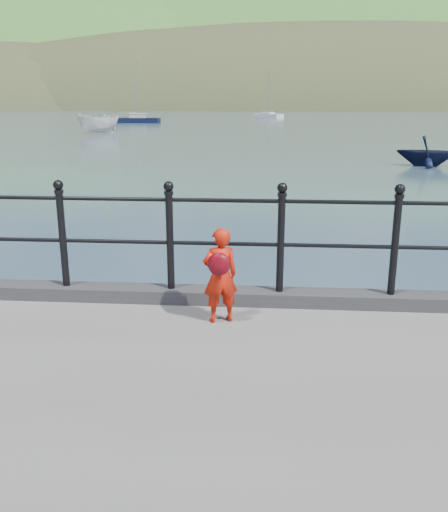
# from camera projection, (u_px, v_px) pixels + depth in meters

# --- Properties ---
(ground) EXTENTS (600.00, 600.00, 0.00)m
(ground) POSITION_uv_depth(u_px,v_px,m) (226.00, 376.00, 6.46)
(ground) COLOR #2D4251
(ground) RESTS_ON ground
(kerb) EXTENTS (60.00, 0.30, 0.15)m
(kerb) POSITION_uv_depth(u_px,v_px,m) (225.00, 296.00, 6.02)
(kerb) COLOR #28282B
(kerb) RESTS_ON quay
(railing) EXTENTS (18.11, 0.11, 1.20)m
(railing) POSITION_uv_depth(u_px,v_px,m) (225.00, 230.00, 5.81)
(railing) COLOR black
(railing) RESTS_ON kerb
(far_shore) EXTENTS (830.00, 200.00, 156.00)m
(far_shore) POSITION_uv_depth(u_px,v_px,m) (353.00, 160.00, 239.08)
(far_shore) COLOR #333A21
(far_shore) RESTS_ON ground
(child) EXTENTS (0.41, 0.36, 0.97)m
(child) POSITION_uv_depth(u_px,v_px,m) (220.00, 275.00, 5.38)
(child) COLOR red
(child) RESTS_ON quay
(launch_white) EXTENTS (4.30, 5.11, 1.90)m
(launch_white) POSITION_uv_depth(u_px,v_px,m) (99.00, 123.00, 53.00)
(launch_white) COLOR silver
(launch_white) RESTS_ON ground
(launch_navy) EXTENTS (3.30, 3.02, 1.48)m
(launch_navy) POSITION_uv_depth(u_px,v_px,m) (427.00, 151.00, 26.63)
(launch_navy) COLOR black
(launch_navy) RESTS_ON ground
(sailboat_left) EXTENTS (6.24, 2.14, 8.76)m
(sailboat_left) POSITION_uv_depth(u_px,v_px,m) (138.00, 120.00, 76.59)
(sailboat_left) COLOR black
(sailboat_left) RESTS_ON ground
(sailboat_deep) EXTENTS (5.68, 5.70, 9.15)m
(sailboat_deep) POSITION_uv_depth(u_px,v_px,m) (268.00, 116.00, 98.31)
(sailboat_deep) COLOR silver
(sailboat_deep) RESTS_ON ground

